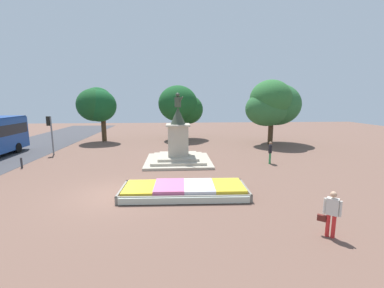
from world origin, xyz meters
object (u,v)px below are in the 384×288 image
object	(u,v)px
flower_planter	(185,190)
pedestrian_with_handbag	(331,212)
statue_monument	(178,148)
pedestrian_near_planter	(270,151)
kerb_bollard_north	(21,162)
traffic_light_far_corner	(50,128)

from	to	relation	value
flower_planter	pedestrian_with_handbag	distance (m)	6.57
statue_monument	pedestrian_near_planter	size ratio (longest dim) A/B	3.14
statue_monument	pedestrian_near_planter	world-z (taller)	statue_monument
flower_planter	kerb_bollard_north	world-z (taller)	kerb_bollard_north
flower_planter	traffic_light_far_corner	size ratio (longest dim) A/B	1.92
statue_monument	traffic_light_far_corner	distance (m)	11.56
pedestrian_near_planter	kerb_bollard_north	size ratio (longest dim) A/B	2.19
statue_monument	kerb_bollard_north	size ratio (longest dim) A/B	6.86
flower_planter	pedestrian_with_handbag	world-z (taller)	pedestrian_with_handbag
pedestrian_with_handbag	kerb_bollard_north	bearing A→B (deg)	147.57
statue_monument	traffic_light_far_corner	bearing A→B (deg)	162.55
pedestrian_with_handbag	pedestrian_near_planter	world-z (taller)	pedestrian_near_planter
pedestrian_near_planter	kerb_bollard_north	world-z (taller)	pedestrian_near_planter
traffic_light_far_corner	pedestrian_near_planter	world-z (taller)	traffic_light_far_corner
flower_planter	kerb_bollard_north	bearing A→B (deg)	152.32
statue_monument	kerb_bollard_north	world-z (taller)	statue_monument
traffic_light_far_corner	flower_planter	bearing A→B (deg)	-42.89
statue_monument	pedestrian_with_handbag	world-z (taller)	statue_monument
statue_monument	pedestrian_near_planter	xyz separation A→B (m)	(6.84, -0.98, -0.16)
traffic_light_far_corner	pedestrian_with_handbag	size ratio (longest dim) A/B	2.01
traffic_light_far_corner	kerb_bollard_north	bearing A→B (deg)	-90.17
statue_monument	pedestrian_near_planter	distance (m)	6.91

